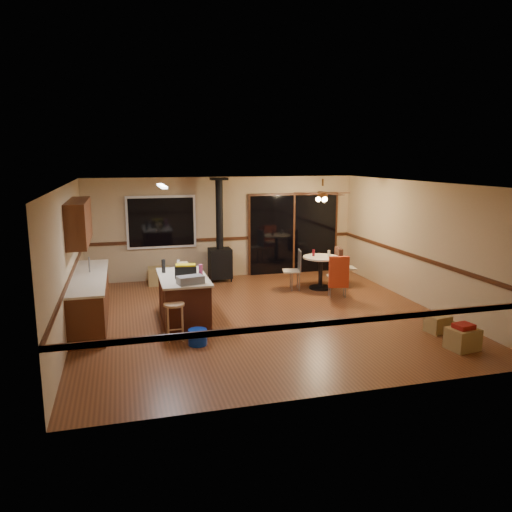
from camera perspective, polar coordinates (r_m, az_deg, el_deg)
name	(u,v)px	position (r m, az deg, el deg)	size (l,w,h in m)	color
floor	(260,316)	(9.95, 0.45, -6.84)	(7.00, 7.00, 0.00)	brown
ceiling	(260,183)	(9.47, 0.48, 8.30)	(7.00, 7.00, 0.00)	silver
wall_back	(224,227)	(12.99, -3.69, 3.28)	(7.00, 7.00, 0.00)	tan
wall_front	(334,300)	(6.41, 8.93, -5.01)	(7.00, 7.00, 0.00)	tan
wall_left	(68,261)	(9.33, -20.71, -0.52)	(7.00, 7.00, 0.00)	tan
wall_right	(420,243)	(11.08, 18.19, 1.38)	(7.00, 7.00, 0.00)	tan
chair_rail	(260,266)	(9.68, 0.46, -1.20)	(7.00, 7.00, 0.08)	#3C1E0F
window	(161,222)	(12.70, -10.77, 3.84)	(1.72, 0.10, 1.32)	black
sliding_door	(294,234)	(13.48, 4.31, 2.48)	(2.52, 0.10, 2.10)	black
lower_cabinets	(90,300)	(9.99, -18.39, -4.77)	(0.60, 3.00, 0.86)	#542915
countertop	(89,277)	(9.88, -18.55, -2.25)	(0.64, 3.04, 0.04)	beige
upper_cabinets	(79,222)	(9.91, -19.57, 3.72)	(0.35, 2.00, 0.80)	#542915
kitchen_island	(183,299)	(9.54, -8.29, -4.90)	(0.88, 1.68, 0.90)	#3F1A0F
wood_stove	(220,252)	(12.61, -4.14, 0.40)	(0.55, 0.50, 2.52)	black
ceiling_fan	(322,196)	(11.70, 7.61, 6.84)	(0.24, 0.24, 0.55)	brown
fluorescent_strip	(162,186)	(9.46, -10.69, 7.86)	(0.10, 1.20, 0.04)	white
toolbox_grey	(190,280)	(8.83, -7.50, -2.71)	(0.45, 0.25, 0.14)	slate
toolbox_black	(186,272)	(9.29, -8.04, -1.79)	(0.40, 0.21, 0.22)	black
toolbox_yellow_lid	(186,265)	(9.26, -8.06, -1.04)	(0.36, 0.19, 0.03)	gold
box_on_island	(183,268)	(9.71, -8.35, -1.32)	(0.21, 0.28, 0.19)	olive
bottle_dark	(164,266)	(9.74, -10.53, -1.14)	(0.07, 0.07, 0.26)	black
bottle_pink	(201,270)	(9.32, -6.34, -1.66)	(0.07, 0.07, 0.23)	#D84C8C
bottle_white	(178,264)	(10.11, -8.86, -0.91)	(0.06, 0.06, 0.17)	white
bar_stool	(175,322)	(8.70, -9.29, -7.41)	(0.36, 0.36, 0.65)	tan
blue_bucket	(198,337)	(8.48, -6.68, -9.19)	(0.32, 0.32, 0.26)	#0C30AA
dining_table	(321,267)	(11.94, 7.40, -1.24)	(0.85, 0.85, 0.78)	black
glass_red	(314,253)	(11.91, 6.59, 0.37)	(0.06, 0.06, 0.16)	#590C14
glass_cream	(329,253)	(11.90, 8.33, 0.30)	(0.06, 0.06, 0.15)	beige
chair_left	(296,265)	(11.79, 4.58, -1.05)	(0.48, 0.48, 0.51)	tan
chair_near	(339,272)	(11.17, 9.42, -1.81)	(0.51, 0.54, 0.70)	tan
chair_right	(339,262)	(12.21, 9.52, -0.71)	(0.53, 0.49, 0.70)	tan
box_under_window	(159,276)	(12.50, -10.98, -2.27)	(0.54, 0.43, 0.43)	olive
box_corner_a	(463,339)	(8.89, 22.55, -8.73)	(0.46, 0.39, 0.35)	olive
box_corner_b	(438,324)	(9.57, 20.06, -7.29)	(0.38, 0.33, 0.31)	olive
box_small_red	(464,326)	(8.82, 22.65, -7.41)	(0.30, 0.25, 0.08)	maroon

